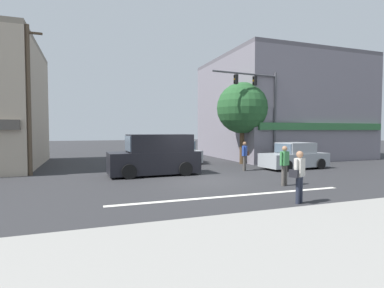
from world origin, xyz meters
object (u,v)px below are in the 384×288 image
(sedan_crossing_leftbound, at_px, (182,152))
(pedestrian_mid_crossing, at_px, (245,154))
(pedestrian_far_side, at_px, (285,163))
(utility_pole_far_right, at_px, (269,108))
(sedan_crossing_rightbound, at_px, (294,157))
(van_crossing_center, at_px, (156,156))
(pedestrian_foreground_with_bag, at_px, (299,174))
(traffic_light_mast, at_px, (263,102))
(street_tree, at_px, (242,108))
(utility_pole_near_left, at_px, (29,98))

(sedan_crossing_leftbound, relative_size, pedestrian_mid_crossing, 2.47)
(sedan_crossing_leftbound, distance_m, pedestrian_far_side, 10.39)
(utility_pole_far_right, distance_m, sedan_crossing_rightbound, 6.26)
(van_crossing_center, distance_m, pedestrian_foreground_with_bag, 8.08)
(sedan_crossing_rightbound, xyz_separation_m, pedestrian_far_side, (-4.09, -4.49, 0.24))
(van_crossing_center, relative_size, sedan_crossing_leftbound, 1.13)
(van_crossing_center, bearing_deg, utility_pole_far_right, 25.04)
(utility_pole_far_right, bearing_deg, pedestrian_mid_crossing, -135.11)
(traffic_light_mast, xyz_separation_m, sedan_crossing_leftbound, (-4.56, 3.57, -3.46))
(sedan_crossing_rightbound, bearing_deg, pedestrian_mid_crossing, 176.69)
(street_tree, distance_m, utility_pole_far_right, 3.61)
(utility_pole_far_right, relative_size, traffic_light_mast, 1.27)
(pedestrian_far_side, bearing_deg, sedan_crossing_leftbound, 96.75)
(pedestrian_foreground_with_bag, bearing_deg, van_crossing_center, 111.14)
(utility_pole_far_right, bearing_deg, sedan_crossing_rightbound, -107.22)
(street_tree, distance_m, traffic_light_mast, 1.53)
(pedestrian_foreground_with_bag, bearing_deg, utility_pole_near_left, 133.63)
(utility_pole_near_left, distance_m, pedestrian_mid_crossing, 11.88)
(utility_pole_far_right, xyz_separation_m, pedestrian_mid_crossing, (-4.86, -4.85, -3.14))
(street_tree, xyz_separation_m, traffic_light_mast, (0.92, -1.18, 0.32))
(traffic_light_mast, relative_size, sedan_crossing_leftbound, 1.50)
(utility_pole_far_right, bearing_deg, van_crossing_center, -154.96)
(utility_pole_near_left, bearing_deg, traffic_light_mast, -0.10)
(traffic_light_mast, height_order, pedestrian_foreground_with_bag, traffic_light_mast)
(utility_pole_near_left, distance_m, van_crossing_center, 7.06)
(pedestrian_far_side, bearing_deg, traffic_light_mast, 63.68)
(street_tree, xyz_separation_m, pedestrian_foreground_with_bag, (-3.90, -10.63, -2.90))
(sedan_crossing_rightbound, relative_size, pedestrian_foreground_with_bag, 2.52)
(street_tree, bearing_deg, van_crossing_center, -155.57)
(utility_pole_far_right, bearing_deg, pedestrian_far_side, -120.67)
(utility_pole_near_left, height_order, van_crossing_center, utility_pole_near_left)
(traffic_light_mast, distance_m, pedestrian_mid_crossing, 4.60)
(street_tree, relative_size, sedan_crossing_rightbound, 1.33)
(traffic_light_mast, bearing_deg, sedan_crossing_leftbound, 141.92)
(sedan_crossing_rightbound, height_order, pedestrian_foreground_with_bag, pedestrian_foreground_with_bag)
(pedestrian_foreground_with_bag, bearing_deg, sedan_crossing_rightbound, 52.24)
(sedan_crossing_leftbound, distance_m, pedestrian_foreground_with_bag, 13.02)
(sedan_crossing_rightbound, bearing_deg, sedan_crossing_leftbound, 132.35)
(pedestrian_mid_crossing, bearing_deg, traffic_light_mast, 38.98)
(pedestrian_mid_crossing, bearing_deg, pedestrian_far_side, -99.54)
(street_tree, height_order, van_crossing_center, street_tree)
(sedan_crossing_leftbound, height_order, pedestrian_mid_crossing, pedestrian_mid_crossing)
(pedestrian_foreground_with_bag, relative_size, pedestrian_far_side, 1.00)
(pedestrian_mid_crossing, bearing_deg, sedan_crossing_leftbound, 109.62)
(sedan_crossing_rightbound, height_order, pedestrian_far_side, pedestrian_far_side)
(utility_pole_near_left, distance_m, pedestrian_foreground_with_bag, 13.43)
(sedan_crossing_rightbound, distance_m, pedestrian_foreground_with_bag, 9.10)
(traffic_light_mast, height_order, van_crossing_center, traffic_light_mast)
(street_tree, height_order, pedestrian_far_side, street_tree)
(utility_pole_far_right, bearing_deg, utility_pole_near_left, -170.31)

